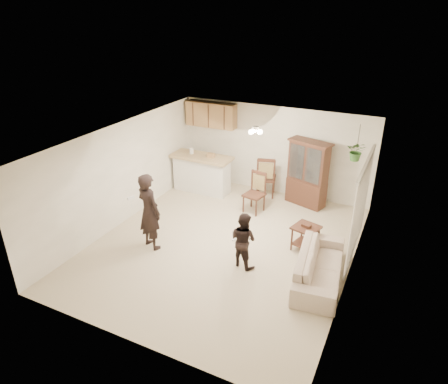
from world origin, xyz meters
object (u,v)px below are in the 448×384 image
at_px(adult, 149,211).
at_px(china_hutch, 308,174).
at_px(chair_hutch_right, 266,184).
at_px(side_table, 305,238).
at_px(chair_bar, 194,177).
at_px(sofa, 320,264).
at_px(chair_hutch_left, 254,201).
at_px(child, 243,237).

height_order(adult, china_hutch, adult).
distance_m(china_hutch, chair_hutch_right, 1.29).
bearing_deg(side_table, adult, -156.42).
xyz_separation_m(chair_bar, chair_hutch_right, (2.16, 0.32, 0.06)).
height_order(sofa, chair_hutch_left, chair_hutch_left).
distance_m(sofa, child, 1.60).
distance_m(sofa, side_table, 1.07).
xyz_separation_m(sofa, child, (-1.55, -0.21, 0.31)).
relative_size(adult, side_table, 2.77).
height_order(child, chair_hutch_right, child).
xyz_separation_m(chair_hutch_left, chair_hutch_right, (-0.07, 1.08, 0.03)).
xyz_separation_m(adult, china_hutch, (2.54, 3.60, -0.01)).
bearing_deg(adult, child, -155.07).
xyz_separation_m(sofa, china_hutch, (-1.15, 3.15, 0.52)).
bearing_deg(sofa, side_table, 23.45).
distance_m(adult, chair_hutch_left, 3.00).
distance_m(chair_bar, chair_hutch_right, 2.19).
xyz_separation_m(sofa, adult, (-3.69, -0.45, 0.53)).
bearing_deg(sofa, chair_hutch_right, 28.88).
xyz_separation_m(child, china_hutch, (0.41, 3.36, 0.21)).
bearing_deg(adult, china_hutch, -106.75).
bearing_deg(child, sofa, -156.16).
bearing_deg(child, chair_bar, -30.18).
bearing_deg(sofa, child, 90.51).
distance_m(adult, chair_bar, 3.47).
height_order(adult, side_table, adult).
bearing_deg(child, chair_hutch_right, -61.09).
distance_m(adult, china_hutch, 4.41).
xyz_separation_m(child, side_table, (1.01, 1.13, -0.37)).
bearing_deg(chair_hutch_right, chair_bar, -7.19).
distance_m(sofa, adult, 3.75).
distance_m(child, chair_hutch_right, 3.50).
relative_size(side_table, chair_hutch_left, 0.60).
relative_size(chair_bar, chair_hutch_left, 0.91).
bearing_deg(adult, chair_bar, -58.09).
distance_m(adult, child, 2.16).
bearing_deg(adult, side_table, -137.98).
xyz_separation_m(chair_bar, chair_hutch_left, (2.23, -0.76, 0.03)).
relative_size(china_hutch, chair_bar, 1.83).
distance_m(sofa, china_hutch, 3.39).
bearing_deg(chair_bar, chair_hutch_left, -7.84).
relative_size(side_table, chair_bar, 0.66).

